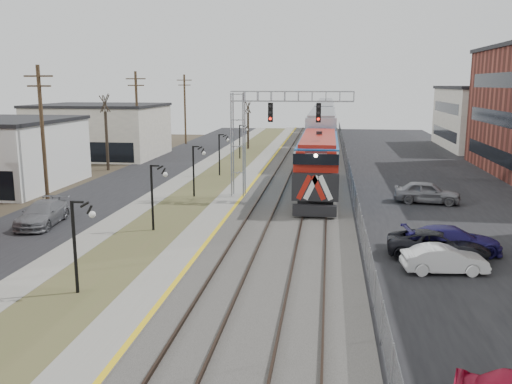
# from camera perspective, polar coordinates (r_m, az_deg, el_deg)

# --- Properties ---
(street_west) EXTENTS (7.00, 120.00, 0.04)m
(street_west) POSITION_cam_1_polar(r_m,az_deg,el_deg) (51.20, -12.78, 1.32)
(street_west) COLOR black
(street_west) RESTS_ON ground
(sidewalk) EXTENTS (2.00, 120.00, 0.08)m
(sidewalk) POSITION_cam_1_polar(r_m,az_deg,el_deg) (49.82, -7.93, 1.25)
(sidewalk) COLOR gray
(sidewalk) RESTS_ON ground
(grass_median) EXTENTS (4.00, 120.00, 0.06)m
(grass_median) POSITION_cam_1_polar(r_m,az_deg,el_deg) (49.10, -4.55, 1.16)
(grass_median) COLOR #4F542C
(grass_median) RESTS_ON ground
(platform) EXTENTS (2.00, 120.00, 0.24)m
(platform) POSITION_cam_1_polar(r_m,az_deg,el_deg) (48.55, -1.09, 1.19)
(platform) COLOR gray
(platform) RESTS_ON ground
(ballast_bed) EXTENTS (8.00, 120.00, 0.20)m
(ballast_bed) POSITION_cam_1_polar(r_m,az_deg,el_deg) (48.06, 4.82, 1.02)
(ballast_bed) COLOR #595651
(ballast_bed) RESTS_ON ground
(parking_lot) EXTENTS (16.00, 120.00, 0.04)m
(parking_lot) POSITION_cam_1_polar(r_m,az_deg,el_deg) (49.00, 18.97, 0.54)
(parking_lot) COLOR black
(parking_lot) RESTS_ON ground
(platform_edge) EXTENTS (0.24, 120.00, 0.01)m
(platform_edge) POSITION_cam_1_polar(r_m,az_deg,el_deg) (48.40, -0.06, 1.31)
(platform_edge) COLOR gold
(platform_edge) RESTS_ON platform
(track_near) EXTENTS (1.58, 120.00, 0.15)m
(track_near) POSITION_cam_1_polar(r_m,az_deg,el_deg) (48.17, 2.44, 1.29)
(track_near) COLOR #2D2119
(track_near) RESTS_ON ballast_bed
(track_far) EXTENTS (1.58, 120.00, 0.15)m
(track_far) POSITION_cam_1_polar(r_m,az_deg,el_deg) (47.98, 6.61, 1.18)
(track_far) COLOR #2D2119
(track_far) RESTS_ON ballast_bed
(train) EXTENTS (3.00, 85.85, 5.33)m
(train) POSITION_cam_1_polar(r_m,az_deg,el_deg) (78.52, 7.11, 7.03)
(train) COLOR #1458A7
(train) RESTS_ON ground
(signal_gantry) EXTENTS (9.00, 1.07, 8.15)m
(signal_gantry) POSITION_cam_1_polar(r_m,az_deg,el_deg) (40.66, 0.49, 6.99)
(signal_gantry) COLOR gray
(signal_gantry) RESTS_ON ground
(lampposts) EXTENTS (0.14, 62.14, 4.00)m
(lampposts) POSITION_cam_1_polar(r_m,az_deg,el_deg) (32.88, -10.72, -0.55)
(lampposts) COLOR black
(lampposts) RESTS_ON ground
(utility_poles) EXTENTS (0.28, 80.28, 10.00)m
(utility_poles) POSITION_cam_1_polar(r_m,az_deg,el_deg) (42.79, -21.53, 5.64)
(utility_poles) COLOR #4C3823
(utility_poles) RESTS_ON ground
(fence) EXTENTS (0.04, 120.00, 1.60)m
(fence) POSITION_cam_1_polar(r_m,az_deg,el_deg) (47.93, 9.85, 1.71)
(fence) COLOR gray
(fence) RESTS_ON ground
(bare_trees) EXTENTS (12.30, 42.30, 5.95)m
(bare_trees) POSITION_cam_1_polar(r_m,az_deg,el_deg) (54.87, -12.64, 4.81)
(bare_trees) COLOR #382D23
(bare_trees) RESTS_ON ground
(car_lot_b) EXTENTS (3.97, 1.72, 1.27)m
(car_lot_b) POSITION_cam_1_polar(r_m,az_deg,el_deg) (26.70, 19.20, -6.79)
(car_lot_b) COLOR white
(car_lot_b) RESTS_ON ground
(car_lot_c) EXTENTS (5.20, 2.85, 1.38)m
(car_lot_c) POSITION_cam_1_polar(r_m,az_deg,el_deg) (28.74, 18.60, -5.36)
(car_lot_c) COLOR black
(car_lot_c) RESTS_ON ground
(car_lot_d) EXTENTS (5.15, 2.53, 1.44)m
(car_lot_d) POSITION_cam_1_polar(r_m,az_deg,el_deg) (29.67, 19.95, -4.87)
(car_lot_d) COLOR navy
(car_lot_d) RESTS_ON ground
(car_lot_e) EXTENTS (4.95, 2.58, 1.61)m
(car_lot_e) POSITION_cam_1_polar(r_m,az_deg,el_deg) (41.66, 17.56, -0.08)
(car_lot_e) COLOR gray
(car_lot_e) RESTS_ON ground
(car_street_b) EXTENTS (2.58, 5.19, 1.45)m
(car_street_b) POSITION_cam_1_polar(r_m,az_deg,el_deg) (36.04, -21.55, -2.19)
(car_street_b) COLOR slate
(car_street_b) RESTS_ON ground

